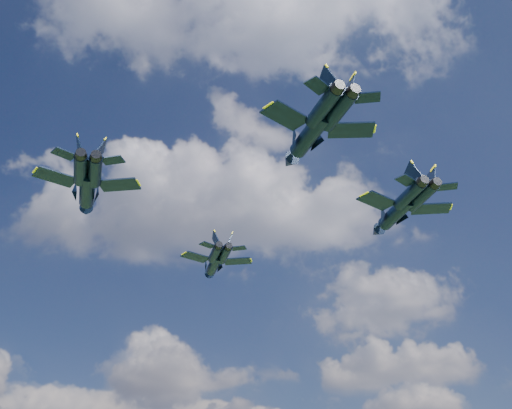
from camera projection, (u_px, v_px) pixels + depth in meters
The scene contains 4 objects.
jet_lead at pixel (214, 264), 100.08m from camera, with size 10.64×14.53×3.43m.
jet_left at pixel (87, 191), 78.70m from camera, with size 12.16×16.62×3.92m.
jet_right at pixel (395, 213), 86.78m from camera, with size 12.72×17.55×4.15m.
jet_slot at pixel (308, 136), 65.39m from camera, with size 11.46×15.78×3.76m.
Camera 1 is at (5.40, -69.84, 23.21)m, focal length 45.00 mm.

